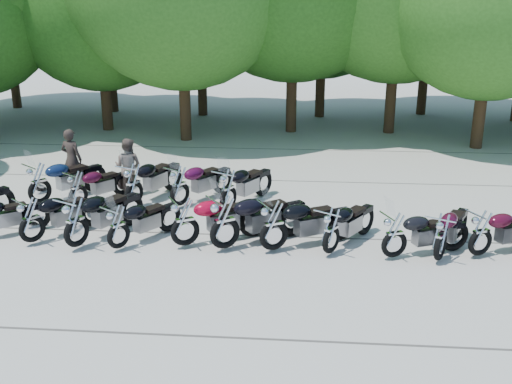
# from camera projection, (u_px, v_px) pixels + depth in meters

# --- Properties ---
(ground) EXTENTS (90.00, 90.00, 0.00)m
(ground) POSITION_uv_depth(u_px,v_px,m) (250.00, 262.00, 12.87)
(ground) COLOR #9B978C
(ground) RESTS_ON ground
(motorcycle_2) EXTENTS (1.91, 2.16, 1.26)m
(motorcycle_2) POSITION_uv_depth(u_px,v_px,m) (31.00, 219.00, 13.60)
(motorcycle_2) COLOR black
(motorcycle_2) RESTS_ON ground
(motorcycle_3) EXTENTS (1.77, 2.50, 1.37)m
(motorcycle_3) POSITION_uv_depth(u_px,v_px,m) (75.00, 221.00, 13.33)
(motorcycle_3) COLOR black
(motorcycle_3) RESTS_ON ground
(motorcycle_4) EXTENTS (1.73, 2.08, 1.19)m
(motorcycle_4) POSITION_uv_depth(u_px,v_px,m) (118.00, 226.00, 13.29)
(motorcycle_4) COLOR black
(motorcycle_4) RESTS_ON ground
(motorcycle_5) EXTENTS (2.41, 1.79, 1.34)m
(motorcycle_5) POSITION_uv_depth(u_px,v_px,m) (185.00, 221.00, 13.39)
(motorcycle_5) COLOR maroon
(motorcycle_5) RESTS_ON ground
(motorcycle_6) EXTENTS (2.53, 2.10, 1.44)m
(motorcycle_6) POSITION_uv_depth(u_px,v_px,m) (225.00, 221.00, 13.21)
(motorcycle_6) COLOR black
(motorcycle_6) RESTS_ON ground
(motorcycle_7) EXTENTS (2.44, 1.79, 1.35)m
(motorcycle_7) POSITION_uv_depth(u_px,v_px,m) (274.00, 224.00, 13.15)
(motorcycle_7) COLOR black
(motorcycle_7) RESTS_ON ground
(motorcycle_8) EXTENTS (1.74, 2.17, 1.22)m
(motorcycle_8) POSITION_uv_depth(u_px,v_px,m) (331.00, 229.00, 13.03)
(motorcycle_8) COLOR black
(motorcycle_8) RESTS_ON ground
(motorcycle_9) EXTENTS (2.20, 1.42, 1.20)m
(motorcycle_9) POSITION_uv_depth(u_px,v_px,m) (395.00, 234.00, 12.82)
(motorcycle_9) COLOR black
(motorcycle_9) RESTS_ON ground
(motorcycle_10) EXTENTS (1.62, 2.22, 1.22)m
(motorcycle_10) POSITION_uv_depth(u_px,v_px,m) (441.00, 236.00, 12.68)
(motorcycle_10) COLOR #330719
(motorcycle_10) RESTS_ON ground
(motorcycle_11) EXTENTS (2.21, 1.57, 1.22)m
(motorcycle_11) POSITION_uv_depth(u_px,v_px,m) (481.00, 232.00, 12.90)
(motorcycle_11) COLOR #390717
(motorcycle_11) RESTS_ON ground
(motorcycle_14) EXTENTS (2.02, 2.31, 1.34)m
(motorcycle_14) POSITION_uv_depth(u_px,v_px,m) (39.00, 182.00, 16.15)
(motorcycle_14) COLOR #0D1B3C
(motorcycle_14) RESTS_ON ground
(motorcycle_15) EXTENTS (1.69, 2.04, 1.16)m
(motorcycle_15) POSITION_uv_depth(u_px,v_px,m) (77.00, 188.00, 15.94)
(motorcycle_15) COLOR #37071C
(motorcycle_15) RESTS_ON ground
(motorcycle_16) EXTENTS (1.64, 2.53, 1.38)m
(motorcycle_16) POSITION_uv_depth(u_px,v_px,m) (133.00, 184.00, 15.93)
(motorcycle_16) COLOR black
(motorcycle_16) RESTS_ON ground
(motorcycle_17) EXTENTS (1.92, 2.25, 1.29)m
(motorcycle_17) POSITION_uv_depth(u_px,v_px,m) (179.00, 185.00, 15.97)
(motorcycle_17) COLOR #3D0828
(motorcycle_17) RESTS_ON ground
(motorcycle_18) EXTENTS (1.75, 2.36, 1.31)m
(motorcycle_18) POSITION_uv_depth(u_px,v_px,m) (228.00, 189.00, 15.62)
(motorcycle_18) COLOR black
(motorcycle_18) RESTS_ON ground
(rider_0) EXTENTS (0.74, 0.58, 1.80)m
(rider_0) POSITION_uv_depth(u_px,v_px,m) (72.00, 159.00, 17.52)
(rider_0) COLOR #2B211D
(rider_0) RESTS_ON ground
(rider_1) EXTENTS (0.89, 0.74, 1.66)m
(rider_1) POSITION_uv_depth(u_px,v_px,m) (128.00, 167.00, 16.99)
(rider_1) COLOR brown
(rider_1) RESTS_ON ground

